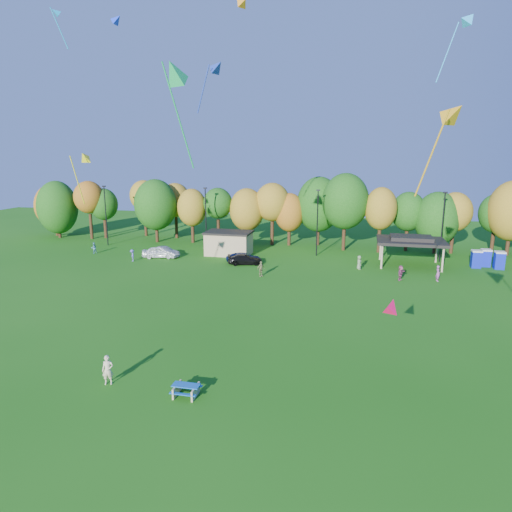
% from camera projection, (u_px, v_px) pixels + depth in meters
% --- Properties ---
extents(ground, '(160.00, 160.00, 0.00)m').
position_uv_depth(ground, '(208.00, 407.00, 25.53)').
color(ground, '#19600F').
rests_on(ground, ground).
extents(tree_line, '(93.57, 10.55, 11.15)m').
position_uv_depth(tree_line, '(301.00, 208.00, 67.66)').
color(tree_line, black).
rests_on(tree_line, ground).
extents(lamp_posts, '(64.50, 0.25, 9.09)m').
position_uv_depth(lamp_posts, '(317.00, 221.00, 61.98)').
color(lamp_posts, black).
rests_on(lamp_posts, ground).
extents(utility_building, '(6.30, 4.30, 3.25)m').
position_uv_depth(utility_building, '(229.00, 243.00, 63.47)').
color(utility_building, tan).
rests_on(utility_building, ground).
extents(pavilion, '(8.20, 6.20, 3.77)m').
position_uv_depth(pavilion, '(411.00, 240.00, 56.83)').
color(pavilion, tan).
rests_on(pavilion, ground).
extents(porta_potties, '(3.75, 2.16, 2.18)m').
position_uv_depth(porta_potties, '(487.00, 259.00, 56.26)').
color(porta_potties, '#0D1DB5').
rests_on(porta_potties, ground).
extents(picnic_table, '(1.61, 1.33, 0.69)m').
position_uv_depth(picnic_table, '(186.00, 389.00, 26.64)').
color(picnic_table, tan).
rests_on(picnic_table, ground).
extents(kite_flyer, '(0.80, 0.66, 1.87)m').
position_uv_depth(kite_flyer, '(108.00, 370.00, 27.86)').
color(kite_flyer, beige).
rests_on(kite_flyer, ground).
extents(car_a, '(4.75, 2.85, 1.51)m').
position_uv_depth(car_a, '(159.00, 252.00, 61.69)').
color(car_a, white).
rests_on(car_a, ground).
extents(car_b, '(4.54, 2.37, 1.42)m').
position_uv_depth(car_b, '(164.00, 252.00, 61.97)').
color(car_b, gray).
rests_on(car_b, ground).
extents(car_c, '(4.77, 2.67, 1.26)m').
position_uv_depth(car_c, '(244.00, 258.00, 58.83)').
color(car_c, '#0D1C51').
rests_on(car_c, ground).
extents(car_d, '(4.69, 2.96, 1.27)m').
position_uv_depth(car_d, '(245.00, 260.00, 57.97)').
color(car_d, black).
rests_on(car_d, ground).
extents(far_person_0, '(1.02, 1.15, 1.55)m').
position_uv_depth(far_person_0, '(132.00, 255.00, 59.70)').
color(far_person_0, '#5D56BD').
rests_on(far_person_0, ground).
extents(far_person_1, '(0.80, 0.98, 1.74)m').
position_uv_depth(far_person_1, '(359.00, 263.00, 55.38)').
color(far_person_1, '#6C835A').
rests_on(far_person_1, ground).
extents(far_person_2, '(0.58, 0.74, 1.79)m').
position_uv_depth(far_person_2, '(438.00, 273.00, 50.30)').
color(far_person_2, '#A44D9A').
rests_on(far_person_2, ground).
extents(far_person_3, '(1.15, 1.64, 1.70)m').
position_uv_depth(far_person_3, '(401.00, 273.00, 50.68)').
color(far_person_3, '#993F6B').
rests_on(far_person_3, ground).
extents(far_person_4, '(0.93, 0.95, 1.55)m').
position_uv_depth(far_person_4, '(94.00, 248.00, 64.32)').
color(far_person_4, teal).
rests_on(far_person_4, ground).
extents(far_person_5, '(1.01, 1.08, 1.79)m').
position_uv_depth(far_person_5, '(261.00, 269.00, 52.30)').
color(far_person_5, '#878853').
rests_on(far_person_5, ground).
extents(kite_0, '(2.02, 1.89, 1.64)m').
position_uv_depth(kite_0, '(240.00, 2.00, 45.76)').
color(kite_0, orange).
extents(kite_2, '(1.30, 0.98, 1.31)m').
position_uv_depth(kite_2, '(117.00, 19.00, 40.91)').
color(kite_2, '#1A38EE').
extents(kite_4, '(1.21, 3.21, 5.41)m').
position_uv_depth(kite_4, '(84.00, 157.00, 45.03)').
color(kite_4, yellow).
extents(kite_5, '(2.94, 2.73, 5.52)m').
position_uv_depth(kite_5, '(453.00, 114.00, 25.33)').
color(kite_5, orange).
extents(kite_6, '(3.65, 2.54, 6.46)m').
position_uv_depth(kite_6, '(469.00, 20.00, 42.75)').
color(kite_6, '#28B1FF').
extents(kite_8, '(2.79, 1.68, 4.50)m').
position_uv_depth(kite_8, '(217.00, 67.00, 37.73)').
color(kite_8, '#1C369D').
extents(kite_9, '(2.13, 2.07, 4.27)m').
position_uv_depth(kite_9, '(56.00, 13.00, 46.69)').
color(kite_9, '#0E99D5').
extents(kite_11, '(1.47, 1.66, 1.39)m').
position_uv_depth(kite_11, '(391.00, 305.00, 27.23)').
color(kite_11, '#EE0D4D').
extents(kite_13, '(2.89, 4.53, 7.66)m').
position_uv_depth(kite_13, '(175.00, 73.00, 31.26)').
color(kite_13, green).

